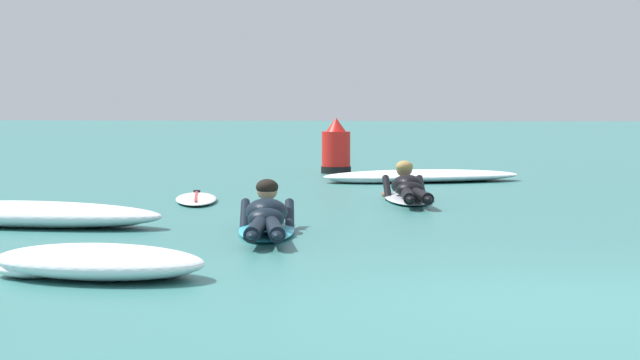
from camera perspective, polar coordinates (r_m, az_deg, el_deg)
The scene contains 8 objects.
ground_plane at distance 17.41m, azimuth 8.65°, elevation -0.42°, with size 120.00×120.00×0.00m, color #387A75.
surfer_near at distance 11.28m, azimuth -2.55°, elevation -1.90°, with size 0.82×2.58×0.54m.
surfer_far at distance 14.96m, azimuth 4.21°, elevation -0.51°, with size 0.80×2.49×0.55m.
drifting_surfboard at distance 15.12m, azimuth -5.89°, elevation -0.89°, with size 0.90×2.00×0.16m.
whitewater_mid_left at distance 18.78m, azimuth 4.86°, elevation 0.18°, with size 3.35×2.12×0.19m.
whitewater_mid_right at distance 8.66m, azimuth -10.42°, elevation -3.87°, with size 1.71×1.17×0.24m.
whitewater_back at distance 12.36m, azimuth -13.65°, elevation -1.61°, with size 2.94×1.24×0.25m.
channel_marker_buoy at distance 20.94m, azimuth 0.76°, elevation 1.36°, with size 0.52×0.52×0.97m.
Camera 1 is at (-0.63, -7.36, 1.25)m, focal length 67.50 mm.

